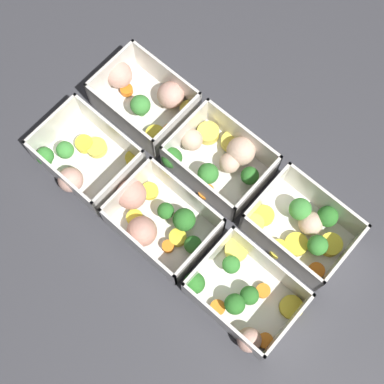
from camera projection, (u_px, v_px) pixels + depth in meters
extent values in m
plane|color=#38383D|center=(192.00, 197.00, 0.93)|extent=(4.00, 4.00, 0.00)
cube|color=silver|center=(90.00, 162.00, 0.94)|extent=(0.16, 0.12, 0.00)
cube|color=silver|center=(62.00, 179.00, 0.90)|extent=(0.16, 0.01, 0.07)
cube|color=silver|center=(111.00, 131.00, 0.93)|extent=(0.16, 0.01, 0.07)
cube|color=silver|center=(55.00, 127.00, 0.93)|extent=(0.01, 0.12, 0.07)
cube|color=silver|center=(120.00, 184.00, 0.90)|extent=(0.01, 0.12, 0.07)
cylinder|color=yellow|center=(134.00, 159.00, 0.93)|extent=(0.04, 0.04, 0.02)
sphere|color=#D19E8C|center=(71.00, 180.00, 0.91)|extent=(0.06, 0.06, 0.04)
cylinder|color=yellow|center=(85.00, 144.00, 0.94)|extent=(0.04, 0.04, 0.01)
cylinder|color=#DBC647|center=(97.00, 148.00, 0.94)|extent=(0.05, 0.05, 0.01)
cylinder|color=#49883F|center=(48.00, 160.00, 0.93)|extent=(0.01, 0.01, 0.02)
sphere|color=#388433|center=(45.00, 156.00, 0.92)|extent=(0.03, 0.03, 0.03)
cylinder|color=#519448|center=(67.00, 154.00, 0.94)|extent=(0.01, 0.01, 0.01)
sphere|color=#42933D|center=(65.00, 150.00, 0.92)|extent=(0.03, 0.03, 0.03)
cube|color=silver|center=(164.00, 226.00, 0.91)|extent=(0.16, 0.12, 0.00)
cube|color=silver|center=(138.00, 247.00, 0.86)|extent=(0.16, 0.01, 0.07)
cube|color=silver|center=(187.00, 195.00, 0.89)|extent=(0.16, 0.01, 0.07)
cube|color=silver|center=(128.00, 191.00, 0.89)|extent=(0.01, 0.12, 0.07)
cube|color=silver|center=(199.00, 252.00, 0.86)|extent=(0.01, 0.12, 0.07)
sphere|color=tan|center=(142.00, 231.00, 0.87)|extent=(0.06, 0.06, 0.05)
cylinder|color=#407A37|center=(184.00, 223.00, 0.90)|extent=(0.01, 0.01, 0.02)
sphere|color=#2D7228|center=(184.00, 220.00, 0.87)|extent=(0.04, 0.04, 0.04)
cylinder|color=#49883F|center=(193.00, 247.00, 0.89)|extent=(0.01, 0.01, 0.01)
sphere|color=#388433|center=(193.00, 245.00, 0.87)|extent=(0.03, 0.03, 0.03)
cylinder|color=yellow|center=(178.00, 238.00, 0.89)|extent=(0.03, 0.03, 0.01)
sphere|color=tan|center=(131.00, 194.00, 0.90)|extent=(0.05, 0.05, 0.05)
cylinder|color=#407A37|center=(166.00, 214.00, 0.90)|extent=(0.01, 0.01, 0.02)
sphere|color=#2D7228|center=(166.00, 211.00, 0.89)|extent=(0.03, 0.03, 0.03)
cylinder|color=orange|center=(168.00, 246.00, 0.89)|extent=(0.02, 0.02, 0.01)
cylinder|color=yellow|center=(135.00, 218.00, 0.90)|extent=(0.04, 0.04, 0.01)
cylinder|color=yellow|center=(150.00, 191.00, 0.92)|extent=(0.04, 0.04, 0.01)
cube|color=silver|center=(244.00, 296.00, 0.87)|extent=(0.16, 0.12, 0.00)
cube|color=silver|center=(222.00, 322.00, 0.82)|extent=(0.16, 0.01, 0.07)
cube|color=silver|center=(270.00, 265.00, 0.85)|extent=(0.16, 0.01, 0.07)
cube|color=silver|center=(208.00, 260.00, 0.85)|extent=(0.01, 0.12, 0.07)
cube|color=silver|center=(286.00, 327.00, 0.82)|extent=(0.01, 0.12, 0.07)
cylinder|color=#49883F|center=(230.00, 267.00, 0.87)|extent=(0.01, 0.01, 0.01)
sphere|color=#388433|center=(231.00, 265.00, 0.86)|extent=(0.03, 0.03, 0.03)
cylinder|color=orange|center=(263.00, 291.00, 0.86)|extent=(0.03, 0.03, 0.01)
cylinder|color=orange|center=(218.00, 308.00, 0.85)|extent=(0.04, 0.04, 0.01)
cylinder|color=#DBC647|center=(236.00, 250.00, 0.88)|extent=(0.04, 0.04, 0.01)
cylinder|color=orange|center=(265.00, 341.00, 0.84)|extent=(0.03, 0.03, 0.01)
sphere|color=#D19E8C|center=(249.00, 340.00, 0.83)|extent=(0.05, 0.05, 0.04)
cylinder|color=#407A37|center=(248.00, 297.00, 0.86)|extent=(0.01, 0.01, 0.01)
sphere|color=#2D7228|center=(249.00, 295.00, 0.84)|extent=(0.03, 0.03, 0.03)
cylinder|color=yellow|center=(291.00, 307.00, 0.85)|extent=(0.05, 0.05, 0.01)
cylinder|color=#407A37|center=(234.00, 306.00, 0.85)|extent=(0.01, 0.01, 0.02)
sphere|color=#2D7228|center=(235.00, 304.00, 0.83)|extent=(0.03, 0.03, 0.03)
cylinder|color=#407A37|center=(194.00, 285.00, 0.87)|extent=(0.01, 0.01, 0.01)
sphere|color=#2D7228|center=(194.00, 283.00, 0.85)|extent=(0.04, 0.04, 0.04)
cube|color=silver|center=(146.00, 108.00, 0.98)|extent=(0.16, 0.12, 0.00)
cube|color=silver|center=(121.00, 122.00, 0.93)|extent=(0.16, 0.01, 0.07)
cube|color=silver|center=(167.00, 77.00, 0.96)|extent=(0.16, 0.01, 0.07)
cube|color=silver|center=(112.00, 73.00, 0.96)|extent=(0.01, 0.12, 0.07)
cube|color=silver|center=(177.00, 126.00, 0.93)|extent=(0.01, 0.12, 0.07)
cylinder|color=orange|center=(127.00, 90.00, 0.98)|extent=(0.03, 0.03, 0.01)
sphere|color=#D19E8C|center=(171.00, 95.00, 0.96)|extent=(0.07, 0.07, 0.05)
cylinder|color=orange|center=(171.00, 132.00, 0.95)|extent=(0.04, 0.04, 0.02)
sphere|color=#D19E8C|center=(119.00, 75.00, 0.97)|extent=(0.07, 0.07, 0.05)
cylinder|color=#DBC647|center=(190.00, 111.00, 0.96)|extent=(0.05, 0.05, 0.02)
cylinder|color=#519448|center=(141.00, 111.00, 0.96)|extent=(0.01, 0.01, 0.02)
sphere|color=#42933D|center=(140.00, 105.00, 0.94)|extent=(0.04, 0.04, 0.04)
cylinder|color=yellow|center=(155.00, 135.00, 0.95)|extent=(0.04, 0.04, 0.02)
cube|color=silver|center=(219.00, 167.00, 0.94)|extent=(0.16, 0.12, 0.00)
cube|color=silver|center=(197.00, 185.00, 0.89)|extent=(0.16, 0.01, 0.07)
cube|color=silver|center=(242.00, 136.00, 0.92)|extent=(0.16, 0.01, 0.07)
cube|color=silver|center=(185.00, 132.00, 0.93)|extent=(0.01, 0.12, 0.07)
cube|color=silver|center=(256.00, 189.00, 0.89)|extent=(0.01, 0.12, 0.07)
sphere|color=beige|center=(192.00, 140.00, 0.93)|extent=(0.05, 0.05, 0.04)
cylinder|color=orange|center=(206.00, 192.00, 0.92)|extent=(0.04, 0.04, 0.01)
sphere|color=beige|center=(230.00, 163.00, 0.92)|extent=(0.05, 0.05, 0.04)
cylinder|color=#DBC647|center=(232.00, 142.00, 0.95)|extent=(0.05, 0.05, 0.01)
cylinder|color=#49883F|center=(209.00, 179.00, 0.92)|extent=(0.01, 0.01, 0.01)
sphere|color=#388433|center=(209.00, 174.00, 0.91)|extent=(0.04, 0.04, 0.04)
cylinder|color=#DBC647|center=(208.00, 133.00, 0.95)|extent=(0.06, 0.06, 0.02)
sphere|color=beige|center=(241.00, 151.00, 0.92)|extent=(0.06, 0.06, 0.05)
cylinder|color=#407A37|center=(249.00, 180.00, 0.92)|extent=(0.01, 0.01, 0.02)
sphere|color=#2D7228|center=(250.00, 176.00, 0.90)|extent=(0.03, 0.03, 0.03)
cylinder|color=#407A37|center=(172.00, 162.00, 0.93)|extent=(0.01, 0.01, 0.01)
sphere|color=#2D7228|center=(172.00, 158.00, 0.91)|extent=(0.04, 0.04, 0.04)
cube|color=silver|center=(298.00, 232.00, 0.90)|extent=(0.16, 0.12, 0.00)
cube|color=silver|center=(280.00, 253.00, 0.86)|extent=(0.16, 0.01, 0.07)
cube|color=silver|center=(324.00, 201.00, 0.89)|extent=(0.16, 0.01, 0.07)
cube|color=silver|center=(264.00, 196.00, 0.89)|extent=(0.01, 0.12, 0.07)
cube|color=silver|center=(341.00, 258.00, 0.85)|extent=(0.01, 0.12, 0.07)
cylinder|color=#407A37|center=(324.00, 220.00, 0.90)|extent=(0.01, 0.01, 0.01)
sphere|color=#2D7228|center=(327.00, 216.00, 0.88)|extent=(0.04, 0.04, 0.04)
cylinder|color=#49883F|center=(315.00, 248.00, 0.88)|extent=(0.01, 0.01, 0.02)
sphere|color=#388433|center=(318.00, 245.00, 0.86)|extent=(0.03, 0.03, 0.03)
cylinder|color=yellow|center=(279.00, 249.00, 0.88)|extent=(0.04, 0.04, 0.01)
cylinder|color=#519448|center=(298.00, 213.00, 0.90)|extent=(0.01, 0.01, 0.02)
sphere|color=#42933D|center=(300.00, 209.00, 0.88)|extent=(0.04, 0.04, 0.04)
cylinder|color=yellow|center=(296.00, 244.00, 0.89)|extent=(0.05, 0.05, 0.01)
cylinder|color=orange|center=(316.00, 271.00, 0.87)|extent=(0.04, 0.04, 0.01)
cylinder|color=yellow|center=(264.00, 216.00, 0.90)|extent=(0.04, 0.04, 0.01)
cylinder|color=yellow|center=(330.00, 245.00, 0.89)|extent=(0.05, 0.05, 0.02)
sphere|color=beige|center=(311.00, 223.00, 0.88)|extent=(0.05, 0.05, 0.04)
cylinder|color=#DBC647|center=(254.00, 224.00, 0.90)|extent=(0.05, 0.05, 0.02)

